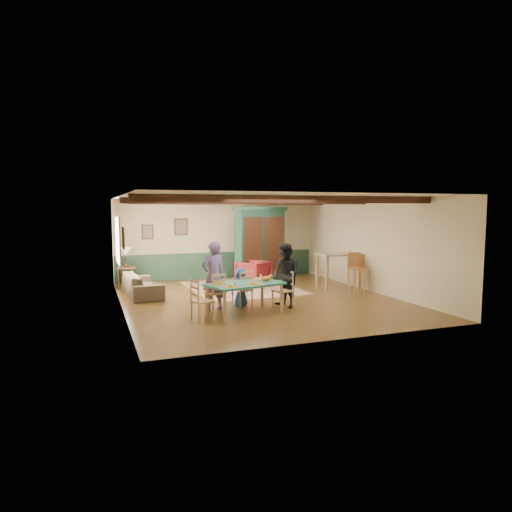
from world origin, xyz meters
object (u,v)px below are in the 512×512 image
object	(u,v)px
bar_stool_left	(357,273)
dining_chair_far_right	(242,289)
table_lamp	(126,257)
dining_chair_end_right	(283,290)
sofa	(142,285)
counter_table	(338,271)
person_child	(241,287)
armchair	(253,273)
armoire	(260,244)
bar_stool_right	(362,273)
person_woman	(286,276)
cat	(266,278)
dining_chair_end_left	(202,300)
dining_chair_far_left	(215,292)
dining_table	(245,299)
end_table	(126,277)
person_man	(213,276)

from	to	relation	value
bar_stool_left	dining_chair_far_right	bearing A→B (deg)	-167.16
dining_chair_far_right	table_lamp	bearing A→B (deg)	-71.52
dining_chair_end_right	sofa	size ratio (longest dim) A/B	0.43
counter_table	bar_stool_left	world-z (taller)	bar_stool_left
sofa	table_lamp	size ratio (longest dim) A/B	3.54
person_child	armchair	distance (m)	3.02
armoire	bar_stool_right	world-z (taller)	armoire
person_child	armchair	xyz separation A→B (m)	(1.30, 2.73, -0.09)
counter_table	armoire	bearing A→B (deg)	123.87
person_woman	armoire	bearing A→B (deg)	152.85
armoire	person_woman	bearing A→B (deg)	-107.45
cat	counter_table	bearing A→B (deg)	18.97
armoire	counter_table	xyz separation A→B (m)	(1.62, -2.41, -0.69)
table_lamp	bar_stool_left	bearing A→B (deg)	-27.59
cat	armchair	size ratio (longest dim) A/B	0.40
dining_chair_far_right	dining_chair_end_right	bearing A→B (deg)	136.17
dining_chair_end_left	armchair	distance (m)	4.61
dining_chair_far_left	dining_chair_end_left	size ratio (longest dim) A/B	1.00
armoire	bar_stool_right	xyz separation A→B (m)	(2.08, -3.00, -0.70)
person_child	sofa	bearing A→B (deg)	-61.36
dining_table	armchair	world-z (taller)	armchair
dining_chair_end_right	table_lamp	bearing A→B (deg)	-156.61
dining_chair_far_left	bar_stool_right	world-z (taller)	bar_stool_right
dining_chair_end_left	counter_table	bearing A→B (deg)	-77.65
dining_chair_far_right	table_lamp	world-z (taller)	table_lamp
bar_stool_right	dining_table	bearing A→B (deg)	-162.81
cat	armchair	xyz separation A→B (m)	(0.94, 3.52, -0.41)
cat	person_child	bearing A→B (deg)	99.46
person_child	bar_stool_left	world-z (taller)	bar_stool_left
armchair	end_table	distance (m)	3.86
dining_chair_end_left	table_lamp	bearing A→B (deg)	-0.67
dining_chair_end_left	dining_chair_end_right	distance (m)	2.19
dining_chair_end_right	armoire	world-z (taller)	armoire
dining_chair_far_right	person_woman	size ratio (longest dim) A/B	0.58
person_woman	dining_chair_end_left	bearing A→B (deg)	-90.00
person_man	bar_stool_right	world-z (taller)	person_man
table_lamp	dining_table	bearing A→B (deg)	-63.22
sofa	end_table	bearing A→B (deg)	8.59
dining_chair_far_right	sofa	world-z (taller)	dining_chair_far_right
person_child	counter_table	distance (m)	3.77
cat	end_table	size ratio (longest dim) A/B	0.53
armoire	sofa	world-z (taller)	armoire
dining_chair_far_left	armchair	size ratio (longest dim) A/B	1.05
end_table	bar_stool_right	world-z (taller)	bar_stool_right
bar_stool_left	bar_stool_right	bearing A→B (deg)	39.82
person_man	cat	distance (m)	1.25
person_man	armchair	bearing A→B (deg)	-139.78
person_man	bar_stool_right	bearing A→B (deg)	176.36
dining_table	person_child	size ratio (longest dim) A/B	1.79
dining_chair_far_left	person_child	distance (m)	0.77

